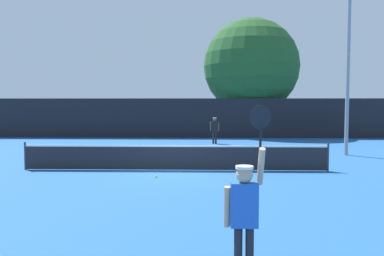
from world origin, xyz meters
name	(u,v)px	position (x,y,z in m)	size (l,w,h in m)	color
ground_plane	(175,170)	(0.00, 0.00, 0.00)	(120.00, 120.00, 0.00)	#235693
tennis_net	(175,157)	(0.00, 0.00, 0.51)	(11.67, 0.08, 1.07)	#232328
perimeter_fence	(189,118)	(0.00, 14.39, 1.45)	(32.07, 0.12, 2.90)	black
player_serving	(245,206)	(1.68, -9.69, 1.13)	(0.68, 0.40, 2.56)	blue
player_receiving	(215,128)	(1.78, 10.16, 1.01)	(0.57, 0.24, 1.65)	black
tennis_ball	(156,177)	(-0.55, -1.52, 0.03)	(0.07, 0.07, 0.07)	#CCE033
light_pole	(348,50)	(8.12, 4.74, 5.13)	(1.18, 0.28, 9.11)	gray
large_tree	(251,66)	(4.89, 17.41, 5.50)	(7.61, 7.61, 9.31)	brown
parked_car_near	(163,123)	(-2.53, 20.51, 0.78)	(2.15, 4.31, 1.69)	navy
parked_car_mid	(219,123)	(2.51, 21.33, 0.78)	(2.04, 4.26, 1.69)	navy
parked_car_far	(298,122)	(9.78, 22.19, 0.78)	(2.46, 4.42, 1.69)	black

